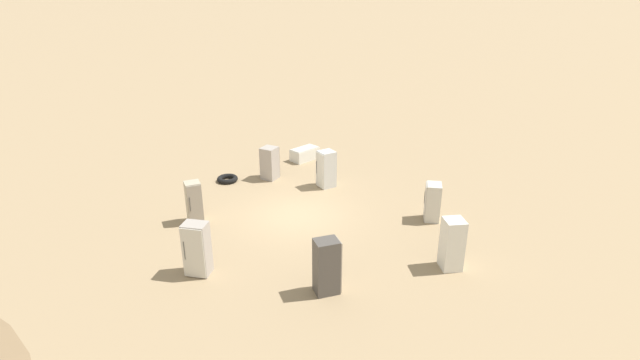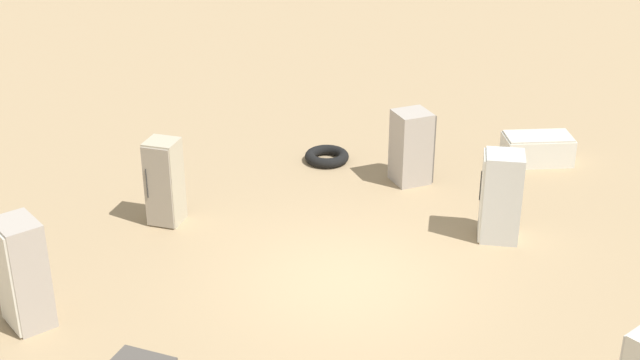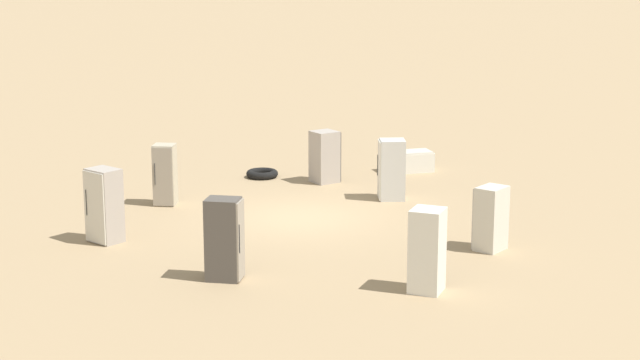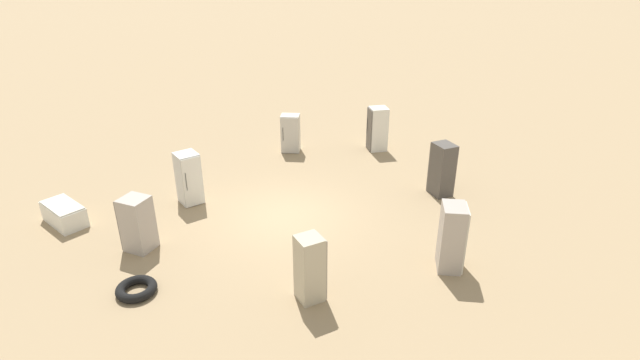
{
  "view_description": "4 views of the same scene",
  "coord_description": "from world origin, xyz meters",
  "px_view_note": "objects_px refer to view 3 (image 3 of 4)",
  "views": [
    {
      "loc": [
        17.42,
        6.09,
        9.21
      ],
      "look_at": [
        -0.01,
        0.98,
        1.69
      ],
      "focal_mm": 28.0,
      "sensor_mm": 36.0,
      "label": 1
    },
    {
      "loc": [
        7.67,
        10.82,
        8.23
      ],
      "look_at": [
        -0.21,
        -1.12,
        1.44
      ],
      "focal_mm": 50.0,
      "sensor_mm": 36.0,
      "label": 2
    },
    {
      "loc": [
        19.04,
        19.94,
        7.36
      ],
      "look_at": [
        0.22,
        0.97,
        1.23
      ],
      "focal_mm": 60.0,
      "sensor_mm": 36.0,
      "label": 3
    },
    {
      "loc": [
        3.84,
        -13.16,
        7.77
      ],
      "look_at": [
        0.87,
        1.29,
        0.75
      ],
      "focal_mm": 28.0,
      "sensor_mm": 36.0,
      "label": 4
    }
  ],
  "objects_px": {
    "discarded_fridge_2": "(104,206)",
    "discarded_fridge_6": "(408,161)",
    "discarded_fridge_7": "(392,170)",
    "discarded_fridge_0": "(427,250)",
    "discarded_fridge_5": "(491,218)",
    "scrap_tire": "(262,174)",
    "discarded_fridge_4": "(224,239)",
    "discarded_fridge_3": "(325,157)",
    "discarded_fridge_1": "(165,175)"
  },
  "relations": [
    {
      "from": "discarded_fridge_2",
      "to": "discarded_fridge_6",
      "type": "distance_m",
      "value": 11.45
    },
    {
      "from": "discarded_fridge_6",
      "to": "discarded_fridge_7",
      "type": "bearing_deg",
      "value": 152.61
    },
    {
      "from": "discarded_fridge_0",
      "to": "discarded_fridge_5",
      "type": "height_order",
      "value": "discarded_fridge_0"
    },
    {
      "from": "discarded_fridge_7",
      "to": "scrap_tire",
      "type": "distance_m",
      "value": 4.83
    },
    {
      "from": "discarded_fridge_0",
      "to": "discarded_fridge_4",
      "type": "relative_size",
      "value": 0.99
    },
    {
      "from": "discarded_fridge_3",
      "to": "discarded_fridge_4",
      "type": "relative_size",
      "value": 0.87
    },
    {
      "from": "discarded_fridge_5",
      "to": "discarded_fridge_4",
      "type": "bearing_deg",
      "value": 148.68
    },
    {
      "from": "discarded_fridge_4",
      "to": "discarded_fridge_3",
      "type": "bearing_deg",
      "value": 176.68
    },
    {
      "from": "discarded_fridge_3",
      "to": "discarded_fridge_5",
      "type": "xyz_separation_m",
      "value": [
        2.29,
        7.88,
        -0.02
      ]
    },
    {
      "from": "discarded_fridge_2",
      "to": "discarded_fridge_3",
      "type": "xyz_separation_m",
      "value": [
        -8.45,
        -0.81,
        -0.13
      ]
    },
    {
      "from": "discarded_fridge_1",
      "to": "discarded_fridge_2",
      "type": "xyz_separation_m",
      "value": [
        3.31,
        1.97,
        0.06
      ]
    },
    {
      "from": "discarded_fridge_0",
      "to": "discarded_fridge_7",
      "type": "xyz_separation_m",
      "value": [
        -5.54,
        -5.9,
        -0.03
      ]
    },
    {
      "from": "discarded_fridge_5",
      "to": "discarded_fridge_6",
      "type": "bearing_deg",
      "value": 46.53
    },
    {
      "from": "discarded_fridge_0",
      "to": "discarded_fridge_1",
      "type": "xyz_separation_m",
      "value": [
        -0.59,
        -9.95,
        -0.05
      ]
    },
    {
      "from": "discarded_fridge_3",
      "to": "discarded_fridge_4",
      "type": "height_order",
      "value": "discarded_fridge_4"
    },
    {
      "from": "discarded_fridge_5",
      "to": "discarded_fridge_7",
      "type": "relative_size",
      "value": 0.9
    },
    {
      "from": "discarded_fridge_1",
      "to": "discarded_fridge_7",
      "type": "height_order",
      "value": "discarded_fridge_7"
    },
    {
      "from": "discarded_fridge_5",
      "to": "discarded_fridge_7",
      "type": "xyz_separation_m",
      "value": [
        -2.1,
        -5.01,
        0.09
      ]
    },
    {
      "from": "discarded_fridge_3",
      "to": "discarded_fridge_1",
      "type": "bearing_deg",
      "value": -91.61
    },
    {
      "from": "discarded_fridge_1",
      "to": "discarded_fridge_5",
      "type": "height_order",
      "value": "discarded_fridge_1"
    },
    {
      "from": "discarded_fridge_1",
      "to": "discarded_fridge_6",
      "type": "relative_size",
      "value": 1.01
    },
    {
      "from": "discarded_fridge_1",
      "to": "scrap_tire",
      "type": "distance_m",
      "value": 4.34
    },
    {
      "from": "discarded_fridge_6",
      "to": "discarded_fridge_1",
      "type": "bearing_deg",
      "value": 105.78
    },
    {
      "from": "discarded_fridge_2",
      "to": "discarded_fridge_5",
      "type": "height_order",
      "value": "discarded_fridge_2"
    },
    {
      "from": "discarded_fridge_3",
      "to": "discarded_fridge_7",
      "type": "bearing_deg",
      "value": 7.25
    },
    {
      "from": "discarded_fridge_0",
      "to": "discarded_fridge_1",
      "type": "distance_m",
      "value": 9.97
    },
    {
      "from": "discarded_fridge_1",
      "to": "discarded_fridge_7",
      "type": "relative_size",
      "value": 0.99
    },
    {
      "from": "discarded_fridge_6",
      "to": "discarded_fridge_0",
      "type": "bearing_deg",
      "value": 161.89
    },
    {
      "from": "discarded_fridge_1",
      "to": "discarded_fridge_6",
      "type": "bearing_deg",
      "value": -143.55
    },
    {
      "from": "discarded_fridge_3",
      "to": "discarded_fridge_5",
      "type": "distance_m",
      "value": 8.21
    },
    {
      "from": "discarded_fridge_7",
      "to": "discarded_fridge_4",
      "type": "bearing_deg",
      "value": 148.3
    },
    {
      "from": "discarded_fridge_7",
      "to": "discarded_fridge_2",
      "type": "bearing_deg",
      "value": 118.4
    },
    {
      "from": "scrap_tire",
      "to": "discarded_fridge_1",
      "type": "bearing_deg",
      "value": 9.07
    },
    {
      "from": "discarded_fridge_4",
      "to": "discarded_fridge_7",
      "type": "relative_size",
      "value": 1.05
    },
    {
      "from": "discarded_fridge_5",
      "to": "discarded_fridge_6",
      "type": "distance_m",
      "value": 8.84
    },
    {
      "from": "discarded_fridge_1",
      "to": "discarded_fridge_4",
      "type": "relative_size",
      "value": 0.94
    },
    {
      "from": "discarded_fridge_1",
      "to": "discarded_fridge_5",
      "type": "distance_m",
      "value": 9.49
    },
    {
      "from": "discarded_fridge_2",
      "to": "discarded_fridge_3",
      "type": "height_order",
      "value": "discarded_fridge_2"
    },
    {
      "from": "discarded_fridge_1",
      "to": "discarded_fridge_2",
      "type": "height_order",
      "value": "discarded_fridge_2"
    },
    {
      "from": "discarded_fridge_0",
      "to": "discarded_fridge_2",
      "type": "bearing_deg",
      "value": 175.22
    },
    {
      "from": "discarded_fridge_0",
      "to": "discarded_fridge_3",
      "type": "bearing_deg",
      "value": 123.27
    },
    {
      "from": "discarded_fridge_5",
      "to": "scrap_tire",
      "type": "bearing_deg",
      "value": 75.17
    },
    {
      "from": "scrap_tire",
      "to": "discarded_fridge_3",
      "type": "bearing_deg",
      "value": 116.67
    },
    {
      "from": "discarded_fridge_1",
      "to": "discarded_fridge_0",
      "type": "bearing_deg",
      "value": 136.66
    },
    {
      "from": "discarded_fridge_5",
      "to": "discarded_fridge_7",
      "type": "bearing_deg",
      "value": 60.46
    },
    {
      "from": "discarded_fridge_5",
      "to": "scrap_tire",
      "type": "xyz_separation_m",
      "value": [
        -1.37,
        -9.73,
        -0.66
      ]
    },
    {
      "from": "discarded_fridge_0",
      "to": "discarded_fridge_4",
      "type": "distance_m",
      "value": 4.41
    },
    {
      "from": "discarded_fridge_3",
      "to": "discarded_fridge_2",
      "type": "bearing_deg",
      "value": -73.37
    },
    {
      "from": "discarded_fridge_3",
      "to": "discarded_fridge_6",
      "type": "height_order",
      "value": "discarded_fridge_3"
    },
    {
      "from": "discarded_fridge_6",
      "to": "discarded_fridge_4",
      "type": "bearing_deg",
      "value": 140.61
    }
  ]
}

